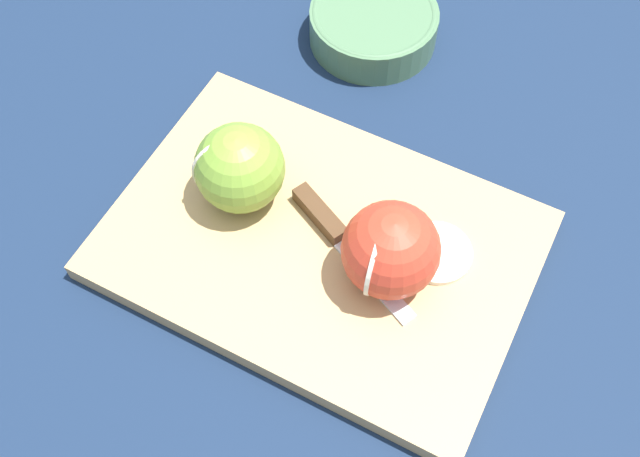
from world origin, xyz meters
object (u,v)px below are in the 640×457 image
at_px(apple_half_right, 390,250).
at_px(knife, 331,227).
at_px(apple_half_left, 239,168).
at_px(bowl, 373,24).

height_order(apple_half_right, knife, apple_half_right).
xyz_separation_m(apple_half_left, bowl, (-0.02, 0.27, -0.04)).
distance_m(knife, bowl, 0.28).
distance_m(apple_half_right, bowl, 0.32).
xyz_separation_m(apple_half_left, knife, (0.10, 0.01, -0.04)).
relative_size(apple_half_right, bowl, 0.60).
bearing_deg(knife, apple_half_left, -152.78).
bearing_deg(apple_half_right, bowl, -70.55).
height_order(apple_half_left, bowl, apple_half_left).
height_order(apple_half_right, bowl, apple_half_right).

